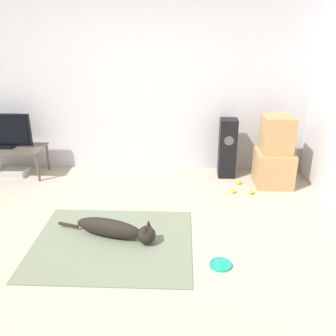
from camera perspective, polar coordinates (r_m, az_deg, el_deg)
ground_plane at (r=3.96m, az=-9.82°, el=-11.21°), size 12.00×12.00×0.00m
wall_back at (r=5.46m, az=-6.23°, el=12.71°), size 8.00×0.06×2.55m
area_rug at (r=3.94m, az=-8.43°, el=-11.21°), size 1.61×1.35×0.01m
dog at (r=3.96m, az=-7.85°, el=-9.22°), size 1.09×0.39×0.24m
frisbee at (r=3.63m, az=8.03°, el=-14.34°), size 0.21×0.21×0.03m
cardboard_box_lower at (r=5.30m, az=15.75°, el=-0.02°), size 0.49×0.49×0.47m
cardboard_box_upper at (r=5.15m, az=16.29°, el=4.97°), size 0.39×0.39×0.49m
floor_speaker at (r=5.37m, az=9.04°, el=3.00°), size 0.24×0.24×0.84m
tv_stand at (r=5.84m, az=-23.55°, el=2.52°), size 1.11×0.47×0.43m
tv at (r=5.76m, az=-23.96°, el=5.17°), size 0.82×0.20×0.49m
tennis_ball_by_boxes at (r=5.00m, az=12.52°, el=-3.55°), size 0.07×0.07×0.07m
tennis_ball_near_speaker at (r=4.99m, az=9.87°, el=-3.43°), size 0.07×0.07×0.07m
tennis_ball_loose_on_carpet at (r=5.26m, az=10.66°, el=-2.11°), size 0.07×0.07×0.07m
game_console at (r=5.90m, az=-22.28°, el=-0.62°), size 0.33×0.25×0.08m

